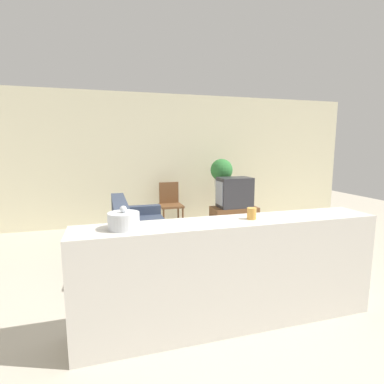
{
  "coord_description": "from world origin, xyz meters",
  "views": [
    {
      "loc": [
        -1.08,
        -2.85,
        1.64
      ],
      "look_at": [
        0.37,
        2.04,
        0.85
      ],
      "focal_mm": 28.0,
      "sensor_mm": 36.0,
      "label": 1
    }
  ],
  "objects_px": {
    "couch": "(140,239)",
    "decorative_bowl": "(124,220)",
    "potted_plant": "(222,171)",
    "wooden_chair": "(170,202)",
    "television": "(234,192)"
  },
  "relations": [
    {
      "from": "decorative_bowl",
      "to": "potted_plant",
      "type": "bearing_deg",
      "value": 56.53
    },
    {
      "from": "television",
      "to": "potted_plant",
      "type": "bearing_deg",
      "value": 100.86
    },
    {
      "from": "potted_plant",
      "to": "wooden_chair",
      "type": "bearing_deg",
      "value": 171.11
    },
    {
      "from": "couch",
      "to": "television",
      "type": "height_order",
      "value": "television"
    },
    {
      "from": "television",
      "to": "wooden_chair",
      "type": "xyz_separation_m",
      "value": [
        -1.12,
        0.61,
        -0.25
      ]
    },
    {
      "from": "potted_plant",
      "to": "decorative_bowl",
      "type": "distance_m",
      "value": 3.9
    },
    {
      "from": "potted_plant",
      "to": "television",
      "type": "bearing_deg",
      "value": -79.14
    },
    {
      "from": "decorative_bowl",
      "to": "wooden_chair",
      "type": "bearing_deg",
      "value": 71.85
    },
    {
      "from": "couch",
      "to": "decorative_bowl",
      "type": "xyz_separation_m",
      "value": [
        -0.33,
        -1.81,
        0.75
      ]
    },
    {
      "from": "television",
      "to": "wooden_chair",
      "type": "height_order",
      "value": "television"
    },
    {
      "from": "couch",
      "to": "wooden_chair",
      "type": "height_order",
      "value": "wooden_chair"
    },
    {
      "from": "couch",
      "to": "wooden_chair",
      "type": "bearing_deg",
      "value": 63.77
    },
    {
      "from": "wooden_chair",
      "to": "couch",
      "type": "bearing_deg",
      "value": -116.23
    },
    {
      "from": "wooden_chair",
      "to": "decorative_bowl",
      "type": "height_order",
      "value": "decorative_bowl"
    },
    {
      "from": "wooden_chair",
      "to": "potted_plant",
      "type": "distance_m",
      "value": 1.21
    }
  ]
}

